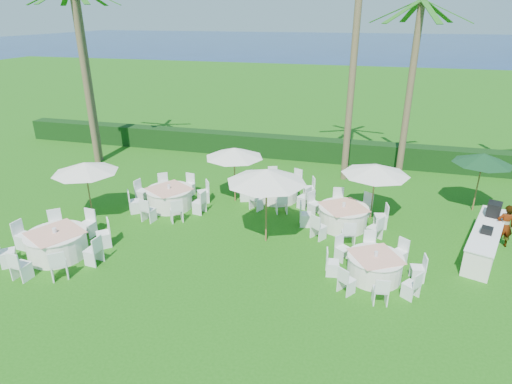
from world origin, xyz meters
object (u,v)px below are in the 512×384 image
Objects in this scene: banquet_table_c at (375,266)px; umbrella_c at (234,153)px; banquet_table_f at (343,216)px; umbrella_green at (483,159)px; umbrella_b at (267,176)px; umbrella_a at (85,168)px; banquet_table_d at (170,197)px; banquet_table_a at (57,243)px; buffet_table at (485,239)px; staff_person at (505,226)px; umbrella_d at (376,170)px; banquet_table_e at (277,190)px.

umbrella_c is at bearing 143.07° from banquet_table_c.
umbrella_green is (5.20, 2.95, 1.84)m from banquet_table_f.
banquet_table_f is 1.18× the size of umbrella_b.
banquet_table_d is at bearing 34.83° from umbrella_a.
umbrella_green reaches higher than banquet_table_a.
umbrella_green is (12.46, 3.04, 1.83)m from banquet_table_d.
banquet_table_a is 7.49m from umbrella_b.
buffet_table is at bearing -11.30° from umbrella_c.
banquet_table_c is 7.61m from umbrella_green.
banquet_table_a is at bearing -164.02° from buffet_table.
umbrella_c is 10.12m from umbrella_green.
banquet_table_c is 3.49m from banquet_table_f.
staff_person is (14.80, 4.66, 0.33)m from banquet_table_a.
umbrella_green is 0.61× the size of buffet_table.
umbrella_b is at bearing 8.33° from staff_person.
umbrella_green reaches higher than staff_person.
banquet_table_a reaches higher than banquet_table_d.
banquet_table_f is (-1.23, 3.26, 0.04)m from banquet_table_c.
umbrella_c is 10.02m from buffet_table.
umbrella_c is 5.84m from umbrella_d.
umbrella_green is at bearing 13.71° from banquet_table_d.
staff_person is at bearing 36.43° from banquet_table_c.
umbrella_c reaches higher than umbrella_a.
buffet_table is (12.16, -0.58, 0.06)m from banquet_table_d.
banquet_table_d is 1.35× the size of umbrella_a.
umbrella_green reaches higher than banquet_table_d.
staff_person is at bearing 0.17° from banquet_table_d.
banquet_table_d is 8.54m from umbrella_d.
umbrella_c is (-6.02, 4.52, 1.83)m from banquet_table_c.
staff_person is at bearing 17.49° from banquet_table_a.
banquet_table_c is 5.42m from staff_person.
banquet_table_a is 10.56m from banquet_table_c.
buffet_table is at bearing 35.28° from banquet_table_c.
banquet_table_f is at bearing -4.80° from staff_person.
banquet_table_e is 1.31× the size of umbrella_c.
banquet_table_e is at bearing 147.53° from banquet_table_f.
banquet_table_c is 1.91× the size of staff_person.
umbrella_a reaches higher than banquet_table_a.
banquet_table_c is at bearing -36.93° from umbrella_c.
umbrella_c is at bearing 53.39° from banquet_table_a.
banquet_table_d is (-8.50, 3.17, 0.05)m from banquet_table_c.
banquet_table_a is 16.43m from umbrella_green.
banquet_table_a reaches higher than banquet_table_e.
banquet_table_d is (1.96, 4.63, -0.01)m from banquet_table_a.
buffet_table is (-0.30, -3.62, -1.78)m from umbrella_green.
banquet_table_e is (-4.27, 5.20, 0.04)m from banquet_table_c.
umbrella_a is 11.26m from umbrella_d.
umbrella_b is 1.13× the size of umbrella_c.
buffet_table is (14.12, 4.04, 0.04)m from banquet_table_a.
umbrella_green reaches higher than banquet_table_e.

